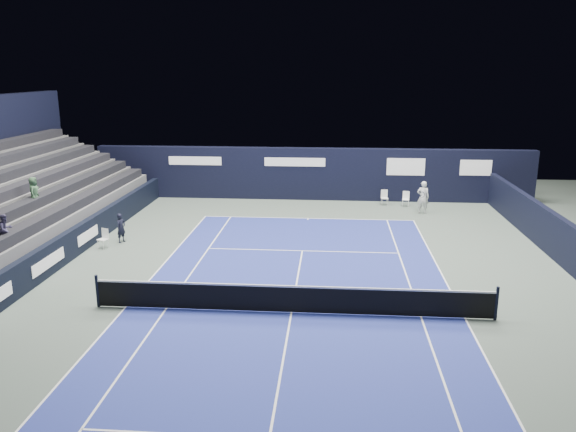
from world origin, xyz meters
name	(u,v)px	position (x,y,z in m)	size (l,w,h in m)	color
ground	(296,289)	(0.00, 2.00, 0.00)	(48.00, 48.00, 0.00)	#47554D
court_surface	(291,313)	(0.00, 0.00, 0.00)	(10.97, 23.77, 0.01)	navy
enclosure_wall_right	(559,239)	(10.50, 6.00, 0.90)	(0.30, 22.00, 1.80)	black
folding_chair_back_a	(384,195)	(4.26, 15.38, 0.58)	(0.42, 0.44, 0.88)	silver
folding_chair_back_b	(406,198)	(5.46, 15.11, 0.49)	(0.44, 0.43, 0.86)	white
line_judge_chair	(104,237)	(-8.71, 6.17, 0.49)	(0.49, 0.48, 0.86)	white
line_judge	(121,228)	(-8.24, 7.04, 0.67)	(0.49, 0.32, 1.34)	black
court_markings	(291,313)	(0.00, 0.00, 0.01)	(11.03, 23.83, 0.00)	white
tennis_net	(291,298)	(0.00, 0.00, 0.51)	(12.90, 0.10, 1.10)	black
back_sponsor_wall	(312,174)	(0.01, 16.50, 1.55)	(26.00, 0.63, 3.10)	black
side_barrier_left	(84,235)	(-9.50, 5.97, 0.60)	(0.33, 22.00, 1.20)	black
spectator_stand	(10,198)	(-13.28, 6.99, 1.95)	(6.00, 18.00, 6.40)	#4E4E51
tennis_player	(423,197)	(6.16, 13.54, 0.89)	(0.69, 0.86, 1.78)	silver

